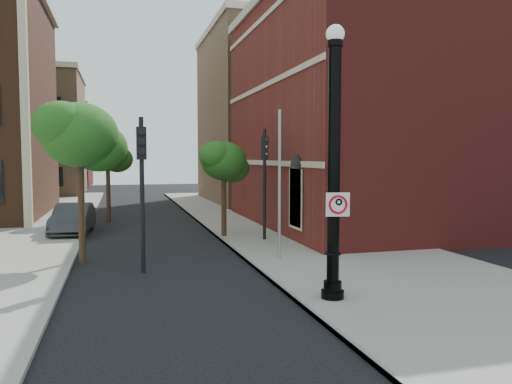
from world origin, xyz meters
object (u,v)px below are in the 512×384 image
object	(u,v)px
parked_car	(73,219)
traffic_signal_right	(265,166)
lamppost	(334,177)
no_parking_sign	(338,204)
traffic_signal_left	(142,168)

from	to	relation	value
parked_car	traffic_signal_right	distance (m)	10.01
lamppost	parked_car	world-z (taller)	lamppost
no_parking_sign	traffic_signal_left	xyz separation A→B (m)	(-4.65, 4.96, 0.84)
traffic_signal_left	parked_car	bearing A→B (deg)	108.42
traffic_signal_right	no_parking_sign	bearing A→B (deg)	-80.02
no_parking_sign	traffic_signal_left	world-z (taller)	traffic_signal_left
no_parking_sign	traffic_signal_right	bearing A→B (deg)	97.57
traffic_signal_left	traffic_signal_right	world-z (taller)	traffic_signal_left
no_parking_sign	traffic_signal_right	world-z (taller)	traffic_signal_right
no_parking_sign	traffic_signal_right	xyz separation A→B (m)	(0.88, 9.61, 0.80)
no_parking_sign	parked_car	xyz separation A→B (m)	(-7.60, 14.24, -1.83)
lamppost	traffic_signal_left	bearing A→B (deg)	133.96
lamppost	parked_car	xyz separation A→B (m)	(-7.56, 14.06, -2.53)
parked_car	traffic_signal_left	size ratio (longest dim) A/B	0.91
lamppost	parked_car	bearing A→B (deg)	118.26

